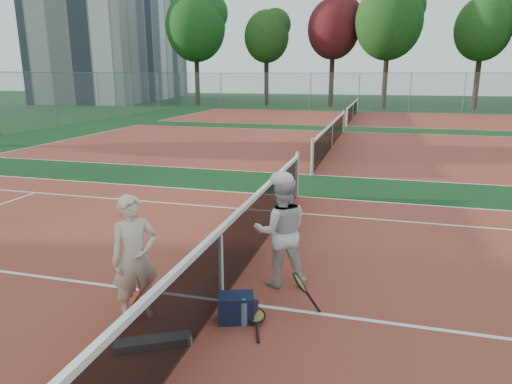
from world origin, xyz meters
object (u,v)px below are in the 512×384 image
racket_black_held (299,293)px  racket_spare (256,317)px  apartment_block (117,33)px  sports_bag_navy (236,308)px  net_main (221,265)px  sports_bag_purple (244,310)px  player_b (281,232)px  player_a (135,259)px  water_bottle (244,314)px  racket_red (145,299)px

racket_black_held → racket_spare: size_ratio=0.86×
apartment_block → racket_spare: 53.30m
racket_black_held → sports_bag_navy: 0.81m
net_main → sports_bag_purple: 0.67m
player_b → racket_black_held: 0.97m
player_a → racket_black_held: 2.05m
apartment_block → water_bottle: size_ratio=73.33×
net_main → player_b: player_b is taller
racket_spare → water_bottle: size_ratio=1.99×
apartment_block → racket_black_held: bearing=-56.6°
racket_black_held → racket_spare: bearing=30.0°
net_main → racket_black_held: 1.06m
racket_red → water_bottle: 1.22m
apartment_block → racket_black_held: (29.03, -44.00, -7.24)m
player_b → sports_bag_navy: player_b is taller
player_a → player_b: 2.01m
apartment_block → racket_black_held: 53.21m
player_b → racket_black_held: size_ratio=3.04×
racket_red → sports_bag_navy: bearing=0.6°
player_b → racket_black_held: (0.39, -0.71, -0.52)m
apartment_block → player_a: bearing=-58.7°
apartment_block → sports_bag_navy: apartment_block is taller
net_main → sports_bag_purple: bearing=-40.3°
sports_bag_purple → water_bottle: size_ratio=0.98×
net_main → racket_black_held: bearing=-0.1°
apartment_block → sports_bag_purple: 53.19m
player_a → player_b: bearing=-2.5°
racket_spare → racket_red: bearing=82.8°
apartment_block → sports_bag_purple: (28.41, -44.35, -7.38)m
water_bottle → racket_spare: bearing=44.8°
player_a → racket_spare: player_a is taller
player_a → racket_black_held: player_a is taller
racket_black_held → player_a: bearing=9.6°
net_main → sports_bag_navy: 0.63m
player_b → sports_bag_purple: player_b is taller
racket_black_held → sports_bag_purple: bearing=20.0°
sports_bag_navy → sports_bag_purple: sports_bag_navy is taller
racket_red → sports_bag_purple: (1.16, 0.30, -0.14)m
net_main → racket_black_held: (1.03, -0.00, -0.25)m
net_main → apartment_block: apartment_block is taller
sports_bag_purple → player_b: bearing=78.1°
player_b → racket_red: bearing=25.9°
racket_red → player_a: bearing=167.9°
player_a → racket_red: player_a is taller
apartment_block → racket_black_held: size_ratio=42.71×
net_main → racket_spare: (0.57, -0.38, -0.45)m
racket_red → sports_bag_navy: size_ratio=1.22×
player_b → water_bottle: size_ratio=5.21×
racket_black_held → sports_bag_purple: size_ratio=1.75×
net_main → player_b: (0.64, 0.71, 0.27)m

